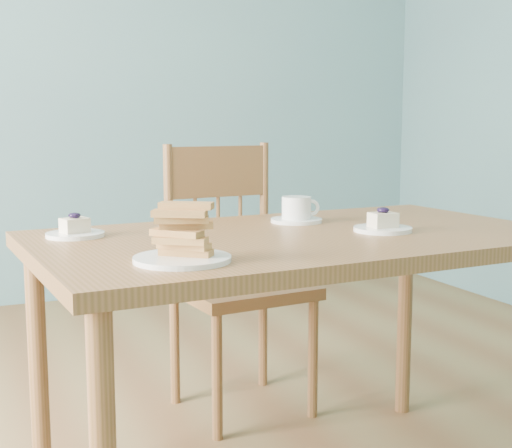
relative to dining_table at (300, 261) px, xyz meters
name	(u,v)px	position (x,y,z in m)	size (l,w,h in m)	color
room	(145,5)	(-0.40, 0.08, 0.66)	(5.01, 5.01, 2.71)	olive
dining_table	(300,261)	(0.00, 0.00, 0.00)	(1.47, 0.91, 0.76)	brown
dining_chair	(236,275)	(0.08, 0.68, -0.18)	(0.49, 0.47, 0.98)	brown
cheesecake_plate_near	(383,225)	(0.23, -0.06, 0.09)	(0.16, 0.16, 0.07)	white
cheesecake_plate_far	(75,231)	(-0.57, 0.19, 0.09)	(0.15, 0.15, 0.06)	white
coffee_cup	(297,211)	(0.09, 0.20, 0.11)	(0.16, 0.16, 0.08)	white
biscotti_plate	(182,241)	(-0.41, -0.25, 0.12)	(0.21, 0.21, 0.13)	white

